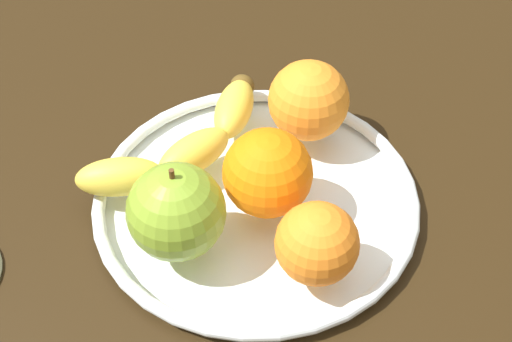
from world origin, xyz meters
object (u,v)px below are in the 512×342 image
orange_back_left (309,100)px  apple (174,210)px  banana (187,143)px  orange_center (317,243)px  fruit_bowl (256,200)px  orange_back_right (268,173)px

orange_back_left → apple: bearing=-171.2°
banana → apple: 10.57cm
banana → orange_center: 17.55cm
orange_back_left → banana: bearing=156.2°
fruit_bowl → orange_center: orange_center is taller
apple → fruit_bowl: bearing=-1.9°
apple → banana: bearing=47.8°
orange_center → fruit_bowl: bearing=79.1°
orange_back_right → apple: bearing=168.2°
fruit_bowl → banana: 8.53cm
apple → orange_center: size_ratio=1.32×
banana → orange_back_right: orange_back_right is taller
banana → orange_center: (-0.12, -17.47, 1.68)cm
fruit_bowl → banana: bearing=102.3°
banana → apple: size_ratio=2.46×
orange_center → orange_back_left: bearing=48.6°
orange_center → orange_back_left: size_ratio=0.89×
orange_back_right → orange_center: orange_back_right is taller
apple → orange_back_left: apple is taller
apple → orange_back_right: size_ratio=1.15×
apple → orange_back_left: (17.94, 2.77, -0.25)cm
orange_back_left → fruit_bowl: bearing=-161.7°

